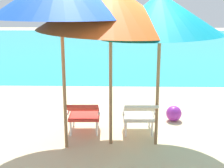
# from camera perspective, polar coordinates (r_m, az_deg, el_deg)

# --- Properties ---
(ground_plane) EXTENTS (40.00, 40.00, 0.00)m
(ground_plane) POSITION_cam_1_polar(r_m,az_deg,el_deg) (9.48, 0.64, 1.30)
(ground_plane) COLOR beige
(ocean_band) EXTENTS (40.00, 18.00, 0.01)m
(ocean_band) POSITION_cam_1_polar(r_m,az_deg,el_deg) (17.23, 1.10, 7.30)
(ocean_band) COLOR #28B2B7
(ocean_band) RESTS_ON ground_plane
(lounge_chair_left) EXTENTS (0.57, 0.89, 0.68)m
(lounge_chair_left) POSITION_cam_1_polar(r_m,az_deg,el_deg) (5.24, -5.23, -5.21)
(lounge_chair_left) COLOR red
(lounge_chair_left) RESTS_ON ground_plane
(lounge_chair_right) EXTENTS (0.56, 0.89, 0.68)m
(lounge_chair_right) POSITION_cam_1_polar(r_m,az_deg,el_deg) (5.21, 5.00, -5.31)
(lounge_chair_right) COLOR silver
(lounge_chair_right) RESTS_ON ground_plane
(beach_umbrella_center) EXTENTS (2.70, 2.69, 2.49)m
(beach_umbrella_center) POSITION_cam_1_polar(r_m,az_deg,el_deg) (4.58, -0.26, 13.80)
(beach_umbrella_center) COLOR olive
(beach_umbrella_center) RESTS_ON ground_plane
(beach_umbrella_right) EXTENTS (2.36, 2.35, 2.36)m
(beach_umbrella_right) POSITION_cam_1_polar(r_m,az_deg,el_deg) (4.61, 8.87, 12.39)
(beach_umbrella_right) COLOR olive
(beach_umbrella_right) RESTS_ON ground_plane
(beach_ball) EXTENTS (0.29, 0.29, 0.29)m
(beach_ball) POSITION_cam_1_polar(r_m,az_deg,el_deg) (6.04, 11.25, -5.31)
(beach_ball) COLOR purple
(beach_ball) RESTS_ON ground_plane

